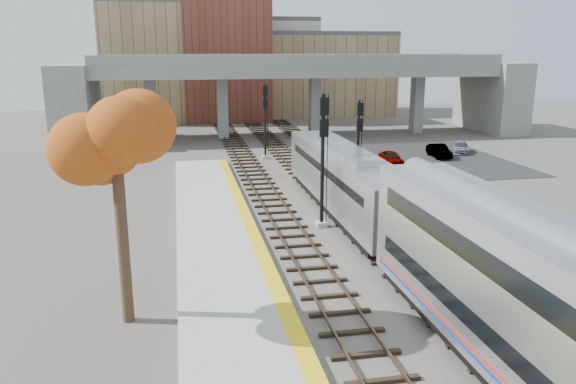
{
  "coord_description": "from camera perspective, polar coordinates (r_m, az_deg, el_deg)",
  "views": [
    {
      "loc": [
        -9.14,
        -20.46,
        10.25
      ],
      "look_at": [
        -3.33,
        9.05,
        2.5
      ],
      "focal_mm": 35.0,
      "sensor_mm": 36.0,
      "label": 1
    }
  ],
  "objects": [
    {
      "name": "ground",
      "position": [
        24.64,
        11.95,
        -10.47
      ],
      "size": [
        160.0,
        160.0,
        0.0
      ],
      "primitive_type": "plane",
      "color": "#47423D",
      "rests_on": "ground"
    },
    {
      "name": "platform",
      "position": [
        22.88,
        -5.37,
        -11.74
      ],
      "size": [
        4.5,
        60.0,
        0.35
      ],
      "primitive_type": "cube",
      "color": "#9E9E99",
      "rests_on": "ground"
    },
    {
      "name": "yellow_strip",
      "position": [
        23.04,
        -0.59,
        -10.99
      ],
      "size": [
        0.7,
        60.0,
        0.01
      ],
      "primitive_type": "cube",
      "color": "yellow",
      "rests_on": "platform"
    },
    {
      "name": "tracks",
      "position": [
        35.94,
        5.62,
        -2.07
      ],
      "size": [
        10.7,
        95.0,
        0.25
      ],
      "color": "black",
      "rests_on": "ground"
    },
    {
      "name": "overpass",
      "position": [
        67.1,
        1.0,
        10.66
      ],
      "size": [
        54.0,
        12.0,
        9.5
      ],
      "color": "slate",
      "rests_on": "ground"
    },
    {
      "name": "buildings_far",
      "position": [
        87.68,
        -4.43,
        12.87
      ],
      "size": [
        43.0,
        21.0,
        20.6
      ],
      "color": "tan",
      "rests_on": "ground"
    },
    {
      "name": "parking_lot",
      "position": [
        54.67,
        14.15,
        3.23
      ],
      "size": [
        14.0,
        18.0,
        0.04
      ],
      "primitive_type": "cube",
      "color": "black",
      "rests_on": "ground"
    },
    {
      "name": "locomotive",
      "position": [
        35.42,
        5.8,
        1.37
      ],
      "size": [
        3.02,
        19.05,
        4.1
      ],
      "color": "#A8AAB2",
      "rests_on": "ground"
    },
    {
      "name": "signal_mast_near",
      "position": [
        32.2,
        3.55,
        3.19
      ],
      "size": [
        0.6,
        0.64,
        7.76
      ],
      "color": "#9E9E99",
      "rests_on": "ground"
    },
    {
      "name": "signal_mast_mid",
      "position": [
        39.15,
        7.13,
        4.16
      ],
      "size": [
        0.6,
        0.64,
        6.8
      ],
      "color": "#9E9E99",
      "rests_on": "ground"
    },
    {
      "name": "signal_mast_far",
      "position": [
        53.0,
        -2.34,
        7.07
      ],
      "size": [
        0.6,
        0.64,
        6.97
      ],
      "color": "#9E9E99",
      "rests_on": "ground"
    },
    {
      "name": "tree",
      "position": [
        21.02,
        -17.11,
        4.27
      ],
      "size": [
        3.6,
        3.6,
        9.12
      ],
      "color": "#382619",
      "rests_on": "ground"
    },
    {
      "name": "car_a",
      "position": [
        51.32,
        10.43,
        3.44
      ],
      "size": [
        1.45,
        3.6,
        1.23
      ],
      "primitive_type": "imported",
      "rotation": [
        0.0,
        0.0,
        -0.0
      ],
      "color": "#99999E",
      "rests_on": "parking_lot"
    },
    {
      "name": "car_b",
      "position": [
        55.67,
        15.09,
        4.04
      ],
      "size": [
        1.63,
        3.89,
        1.25
      ],
      "primitive_type": "imported",
      "rotation": [
        0.0,
        0.0,
        -0.08
      ],
      "color": "#99999E",
      "rests_on": "parking_lot"
    },
    {
      "name": "car_c",
      "position": [
        58.93,
        17.14,
        4.37
      ],
      "size": [
        2.97,
        4.0,
        1.08
      ],
      "primitive_type": "imported",
      "rotation": [
        0.0,
        0.0,
        -0.45
      ],
      "color": "#99999E",
      "rests_on": "parking_lot"
    }
  ]
}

